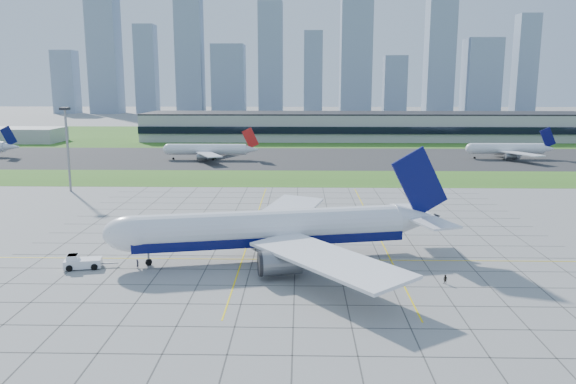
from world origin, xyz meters
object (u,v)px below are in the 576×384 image
airliner (272,229)px  pushback_tug (81,262)px  crew_near (138,264)px  distant_jet_2 (508,149)px  crew_far (445,279)px  light_mast (67,139)px  distant_jet_1 (209,149)px

airliner → pushback_tug: airliner is taller
crew_near → distant_jet_2: bearing=-22.7°
pushback_tug → crew_far: 63.74m
light_mast → distant_jet_1: 80.26m
crew_near → distant_jet_2: distant_jet_2 is taller
light_mast → pushback_tug: size_ratio=2.71×
light_mast → distant_jet_1: light_mast is taller
pushback_tug → crew_near: (10.14, 0.23, -0.33)m
light_mast → airliner: (65.68, -66.30, -10.50)m
airliner → crew_far: bearing=-36.3°
crew_near → distant_jet_1: 146.24m
pushback_tug → crew_near: bearing=-10.7°
light_mast → distant_jet_2: light_mast is taller
crew_far → distant_jet_2: 172.05m
light_mast → airliner: size_ratio=0.39×
crew_near → crew_far: crew_near is taller
distant_jet_1 → airliner: bearing=-76.0°
distant_jet_1 → distant_jet_2: 131.20m
crew_near → distant_jet_1: bearing=19.9°
airliner → distant_jet_1: size_ratio=1.53×
light_mast → distant_jet_1: size_ratio=0.60×
pushback_tug → crew_far: size_ratio=5.95×
crew_far → pushback_tug: bearing=-141.7°
airliner → distant_jet_2: (96.37, 145.14, -1.20)m
pushback_tug → distant_jet_1: size_ratio=0.22×
crew_far → airliner: bearing=-160.1°
airliner → light_mast: bearing=122.8°
light_mast → distant_jet_1: bearing=67.0°
light_mast → crew_near: 85.20m
light_mast → pushback_tug: (31.58, -72.91, -15.03)m
airliner → pushback_tug: 35.03m
distant_jet_2 → crew_far: bearing=-113.0°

